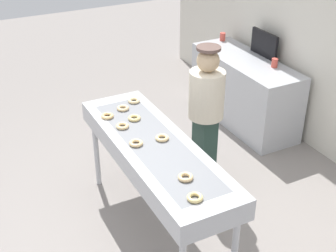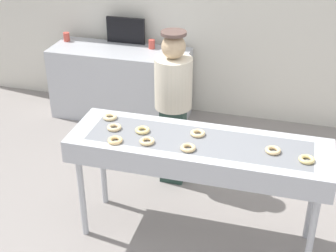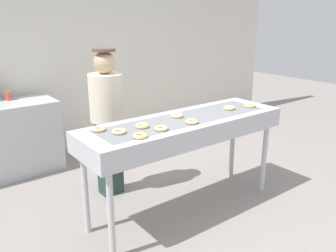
% 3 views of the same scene
% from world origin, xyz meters
% --- Properties ---
extents(ground_plane, '(16.00, 16.00, 0.00)m').
position_xyz_m(ground_plane, '(0.00, 0.00, 0.00)').
color(ground_plane, gray).
extents(back_wall, '(8.00, 0.12, 3.10)m').
position_xyz_m(back_wall, '(0.00, 2.51, 1.55)').
color(back_wall, silver).
rests_on(back_wall, ground).
extents(fryer_conveyor, '(2.15, 0.64, 1.00)m').
position_xyz_m(fryer_conveyor, '(0.00, 0.00, 0.90)').
color(fryer_conveyor, '#B7BABF').
rests_on(fryer_conveyor, ground).
extents(plain_donut_0, '(0.14, 0.14, 0.03)m').
position_xyz_m(plain_donut_0, '(-0.48, 0.02, 1.01)').
color(plain_donut_0, '#F1D484').
rests_on(plain_donut_0, fryer_conveyor).
extents(plain_donut_1, '(0.13, 0.13, 0.03)m').
position_xyz_m(plain_donut_1, '(-0.65, -0.20, 1.01)').
color(plain_donut_1, '#F9CB83').
rests_on(plain_donut_1, fryer_conveyor).
extents(plain_donut_2, '(0.13, 0.13, 0.03)m').
position_xyz_m(plain_donut_2, '(0.60, -0.02, 1.01)').
color(plain_donut_2, '#F2C98B').
rests_on(plain_donut_2, fryer_conveyor).
extents(plain_donut_3, '(0.13, 0.13, 0.03)m').
position_xyz_m(plain_donut_3, '(-0.05, -0.16, 1.01)').
color(plain_donut_3, '#EBC587').
rests_on(plain_donut_3, fryer_conveyor).
extents(plain_donut_4, '(0.12, 0.12, 0.03)m').
position_xyz_m(plain_donut_4, '(-0.83, 0.17, 1.01)').
color(plain_donut_4, beige).
rests_on(plain_donut_4, fryer_conveyor).
extents(plain_donut_5, '(0.17, 0.17, 0.03)m').
position_xyz_m(plain_donut_5, '(-0.39, -0.14, 1.01)').
color(plain_donut_5, '#F2CD8D').
rests_on(plain_donut_5, fryer_conveyor).
extents(plain_donut_6, '(0.13, 0.13, 0.03)m').
position_xyz_m(plain_donut_6, '(-0.03, 0.09, 1.01)').
color(plain_donut_6, '#F6CF8E').
rests_on(plain_donut_6, fryer_conveyor).
extents(plain_donut_7, '(0.16, 0.16, 0.03)m').
position_xyz_m(plain_donut_7, '(-0.73, 0.00, 1.01)').
color(plain_donut_7, beige).
rests_on(plain_donut_7, fryer_conveyor).
extents(plain_donut_8, '(0.17, 0.17, 0.03)m').
position_xyz_m(plain_donut_8, '(0.85, -0.08, 1.01)').
color(plain_donut_8, '#F1D483').
rests_on(plain_donut_8, fryer_conveyor).
extents(worker_baker, '(0.37, 0.37, 1.63)m').
position_xyz_m(worker_baker, '(-0.42, 0.80, 0.95)').
color(worker_baker, '#233A32').
rests_on(worker_baker, ground).
extents(paper_cup_0, '(0.08, 0.08, 0.11)m').
position_xyz_m(paper_cup_0, '(-1.08, 2.21, 0.97)').
color(paper_cup_0, '#CC4C3F').
rests_on(paper_cup_0, prep_counter).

